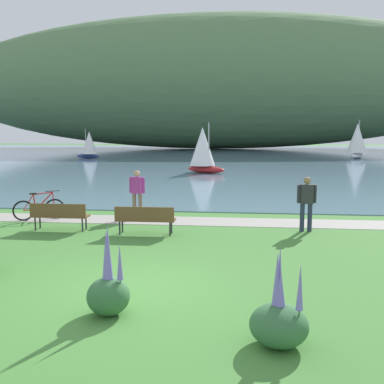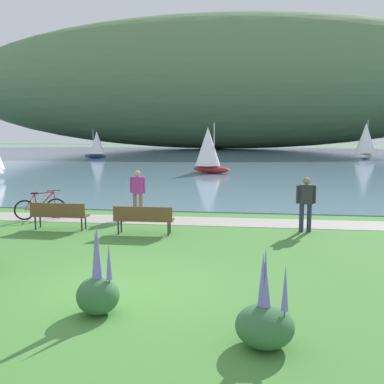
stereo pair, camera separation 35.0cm
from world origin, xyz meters
TOP-DOWN VIEW (x-y plane):
  - ground_plane at (0.00, 0.00)m, footprint 200.00×200.00m
  - bay_water at (0.00, 48.45)m, footprint 180.00×80.00m
  - distant_hillside at (-2.65, 71.00)m, footprint 98.04×28.00m
  - shoreline_path at (0.00, 6.75)m, footprint 60.00×1.50m
  - park_bench_near_camera at (-0.70, 4.58)m, footprint 1.81×0.50m
  - park_bench_further_along at (-3.50, 4.87)m, footprint 1.80×0.48m
  - bicycle_leaning_near_bench at (-4.90, 6.45)m, footprint 1.59×0.89m
  - person_at_shoreline at (-1.55, 7.24)m, footprint 0.60×0.30m
  - person_on_the_grass at (4.19, 5.57)m, footprint 0.61×0.26m
  - echium_bush_beside_closest at (-0.08, -1.30)m, footprint 0.73×0.73m
  - echium_bush_mid_cluster at (2.70, -2.12)m, footprint 0.86×0.86m
  - sailboat_nearest_to_shore at (-14.86, 40.88)m, footprint 2.95×2.02m
  - sailboat_mid_bay at (15.22, 43.45)m, footprint 3.00×3.73m
  - sailboat_toward_hillside at (-0.57, 24.42)m, footprint 3.19×2.51m

SIDE VIEW (x-z plane):
  - ground_plane at x=0.00m, z-range 0.00..0.00m
  - shoreline_path at x=0.00m, z-range 0.00..0.01m
  - bay_water at x=0.00m, z-range 0.00..0.04m
  - echium_bush_mid_cluster at x=2.70m, z-range -0.38..1.12m
  - bicycle_leaning_near_bench at x=-4.90m, z-range -0.11..0.90m
  - echium_bush_beside_closest at x=-0.08m, z-range -0.37..1.20m
  - park_bench_near_camera at x=-0.70m, z-range 0.08..0.96m
  - park_bench_further_along at x=-3.50m, z-range 0.08..0.96m
  - person_at_shoreline at x=-1.55m, z-range 0.12..1.83m
  - person_on_the_grass at x=4.19m, z-range 0.12..1.83m
  - sailboat_nearest_to_shore at x=-14.86m, z-range -0.06..3.29m
  - sailboat_toward_hillside at x=-0.57m, z-range -0.07..3.62m
  - sailboat_mid_bay at x=15.22m, z-range -0.09..4.25m
  - distant_hillside at x=-2.65m, z-range 0.04..22.83m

